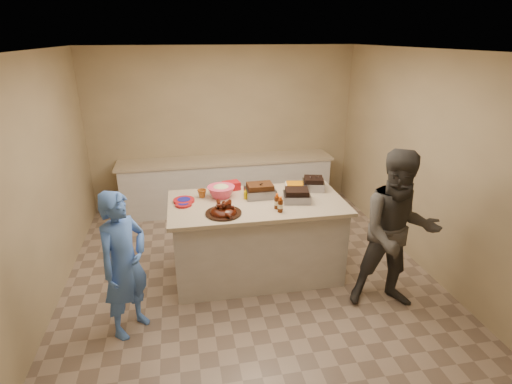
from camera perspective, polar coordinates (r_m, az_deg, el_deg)
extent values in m
cube|color=#47230F|center=(4.90, 0.57, -0.68)|extent=(0.36, 0.28, 0.11)
cube|color=black|center=(4.80, 5.81, -1.30)|extent=(0.36, 0.32, 0.09)
cube|color=gray|center=(5.19, 8.16, 0.40)|extent=(0.33, 0.33, 0.11)
cylinder|color=silver|center=(5.00, 1.54, -0.24)|extent=(0.34, 0.34, 0.04)
cube|color=orange|center=(5.20, 5.83, 0.53)|extent=(0.32, 0.26, 0.08)
cylinder|color=#441B07|center=(4.50, 3.47, -2.85)|extent=(0.06, 0.06, 0.18)
cylinder|color=#441B07|center=(4.58, 2.99, -2.38)|extent=(0.06, 0.06, 0.18)
cylinder|color=#D5AF00|center=(4.84, -1.49, -0.98)|extent=(0.05, 0.05, 0.13)
imported|color=silver|center=(4.93, 0.27, -0.53)|extent=(0.12, 0.04, 0.12)
cylinder|color=#9F1115|center=(4.83, -10.25, -1.37)|extent=(0.25, 0.25, 0.03)
cylinder|color=#9F1115|center=(4.73, -10.32, -1.92)|extent=(0.20, 0.20, 0.03)
imported|color=#975017|center=(4.93, -7.70, -0.75)|extent=(0.11, 0.10, 0.11)
cube|color=#9F1115|center=(5.14, -3.54, 0.37)|extent=(0.23, 0.19, 0.10)
imported|color=#4777D8|center=(4.58, -17.14, -18.04)|extent=(1.52, 1.42, 0.37)
imported|color=#494641|center=(4.96, 18.25, -14.76)|extent=(1.24, 1.94, 0.68)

